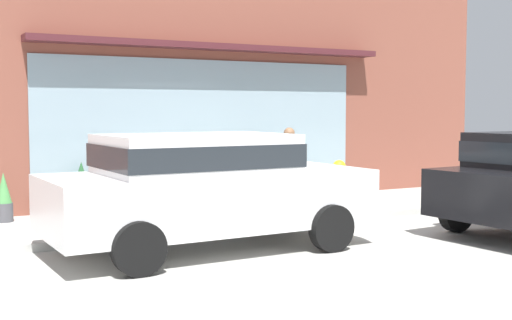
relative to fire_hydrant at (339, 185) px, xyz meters
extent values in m
plane|color=#B2AFA8|center=(-1.57, -0.88, -0.48)|extent=(60.00, 60.00, 0.00)
cube|color=#B2B2AD|center=(-1.57, -1.08, -0.42)|extent=(14.00, 0.24, 0.12)
cube|color=brown|center=(-1.57, 2.32, 2.14)|extent=(14.00, 0.36, 5.23)
cube|color=#8CA5B2|center=(-1.78, 2.12, 1.16)|extent=(6.93, 0.03, 2.52)
cube|color=#4C1E23|center=(-1.57, 1.97, 2.67)|extent=(7.53, 0.56, 0.12)
cube|color=#605E59|center=(-1.57, 2.10, -0.30)|extent=(7.33, 0.20, 0.36)
cylinder|color=gold|center=(0.00, 0.00, -0.45)|extent=(0.34, 0.34, 0.06)
cylinder|color=gold|center=(0.00, 0.00, -0.07)|extent=(0.22, 0.22, 0.69)
sphere|color=gold|center=(0.00, 0.00, 0.35)|extent=(0.25, 0.25, 0.25)
cylinder|color=gold|center=(-0.15, 0.00, -0.03)|extent=(0.10, 0.09, 0.09)
cylinder|color=gold|center=(0.15, 0.00, -0.03)|extent=(0.10, 0.09, 0.09)
cylinder|color=gold|center=(0.00, -0.15, -0.03)|extent=(0.09, 0.10, 0.09)
cylinder|color=brown|center=(-0.89, 0.43, -0.09)|extent=(0.12, 0.12, 0.77)
cylinder|color=brown|center=(-0.76, 0.49, -0.09)|extent=(0.12, 0.12, 0.77)
cube|color=#475675|center=(-0.83, 0.46, 0.58)|extent=(0.34, 0.30, 0.58)
sphere|color=brown|center=(-0.83, 0.46, 0.98)|extent=(0.21, 0.21, 0.21)
cylinder|color=#475675|center=(-1.00, 0.38, 0.60)|extent=(0.08, 0.08, 0.55)
cylinder|color=#475675|center=(-0.65, 0.54, 0.60)|extent=(0.08, 0.08, 0.55)
cube|color=#846647|center=(-1.09, 0.36, 0.35)|extent=(0.26, 0.19, 0.28)
cylinder|color=black|center=(0.28, -2.72, -0.14)|extent=(0.67, 0.22, 0.66)
cube|color=white|center=(-3.67, -2.15, 0.21)|extent=(4.39, 1.88, 0.74)
cube|color=white|center=(-3.89, -2.15, 0.82)|extent=(2.43, 1.69, 0.55)
cube|color=#1E2328|center=(-3.89, -2.15, 0.82)|extent=(2.47, 1.71, 0.30)
cylinder|color=black|center=(-2.34, -1.21, -0.16)|extent=(0.64, 0.19, 0.63)
cylinder|color=black|center=(-2.30, -3.03, -0.16)|extent=(0.64, 0.19, 0.63)
cylinder|color=black|center=(-5.04, -1.27, -0.16)|extent=(0.64, 0.19, 0.63)
cylinder|color=black|center=(-5.00, -3.09, -0.16)|extent=(0.64, 0.19, 0.63)
cylinder|color=#4C4C51|center=(-5.77, 1.61, -0.31)|extent=(0.29, 0.29, 0.32)
cone|color=#4C934C|center=(-5.77, 1.61, 0.11)|extent=(0.26, 0.26, 0.52)
cylinder|color=#4C4C51|center=(-4.38, 1.88, -0.31)|extent=(0.42, 0.42, 0.34)
cone|color=#23562D|center=(-4.38, 1.88, 0.17)|extent=(0.38, 0.38, 0.62)
cylinder|color=#4C4C51|center=(0.54, 1.81, -0.37)|extent=(0.32, 0.32, 0.21)
sphere|color=#2D6B33|center=(0.54, 1.81, -0.15)|extent=(0.32, 0.32, 0.32)
sphere|color=#DB4C7A|center=(0.61, 1.76, -0.11)|extent=(0.07, 0.07, 0.07)
sphere|color=#DB4C7A|center=(0.62, 1.76, -0.09)|extent=(0.07, 0.07, 0.07)
cylinder|color=#B7B2A3|center=(-1.57, 1.82, -0.36)|extent=(0.34, 0.34, 0.23)
sphere|color=olive|center=(-1.57, 1.82, -0.03)|extent=(0.51, 0.51, 0.51)
camera|label=1|loc=(-7.46, -10.35, 1.41)|focal=47.39mm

